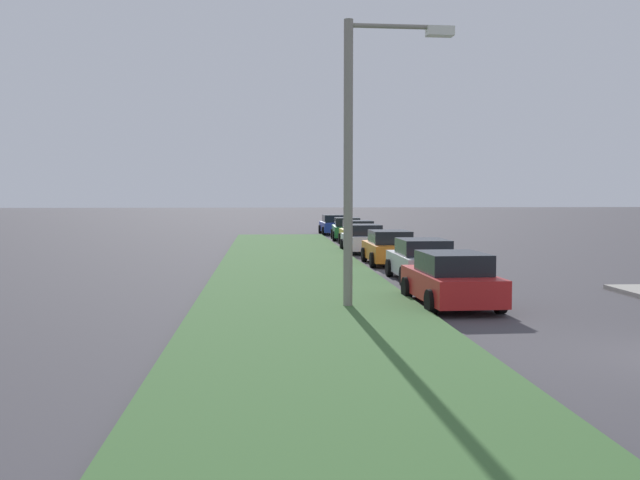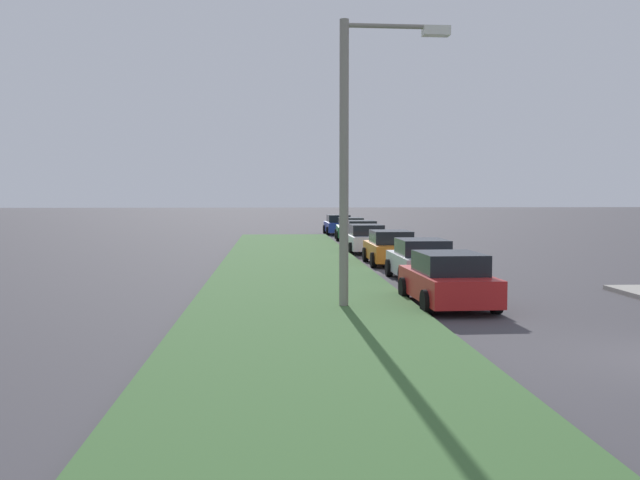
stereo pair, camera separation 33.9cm
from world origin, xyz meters
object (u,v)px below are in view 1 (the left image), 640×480
Objects in this scene: parked_car_orange at (389,248)px; parked_car_white at (363,239)px; parked_car_yellow at (358,233)px; parked_car_blue at (334,225)px; parked_car_green at (347,229)px; streetlight at (362,142)px; parked_car_red at (451,280)px; parked_car_silver at (422,260)px.

parked_car_white is at bearing 2.73° from parked_car_orange.
parked_car_orange is 1.00× the size of parked_car_yellow.
parked_car_orange and parked_car_blue have the same top height.
parked_car_blue is at bearing 5.23° from parked_car_green.
parked_car_orange is at bearing -178.60° from parked_car_white.
parked_car_yellow and parked_car_blue have the same top height.
streetlight is (-18.29, 2.54, 3.67)m from parked_car_white.
parked_car_red is at bearing 178.80° from parked_car_blue.
parked_car_green is (28.62, -0.41, 0.00)m from parked_car_red.
parked_car_red and parked_car_silver have the same top height.
parked_car_white is 18.83m from streetlight.
parked_car_yellow is 0.98× the size of parked_car_green.
parked_car_red is 1.00× the size of parked_car_white.
parked_car_green is (5.24, 0.05, 0.00)m from parked_car_yellow.
streetlight reaches higher than parked_car_silver.
parked_car_yellow is at bearing -179.46° from parked_car_blue.
parked_car_yellow is 1.00× the size of parked_car_blue.
parked_car_orange is at bearing -177.36° from parked_car_green.
parked_car_red and parked_car_orange have the same top height.
parked_car_white is at bearing 176.13° from parked_car_yellow.
parked_car_red is at bearing -81.08° from streetlight.
parked_car_white is 0.99× the size of parked_car_green.
streetlight is (-12.00, 2.82, 3.67)m from parked_car_orange.
parked_car_green is at bearing -3.09° from parked_car_white.
parked_car_silver is 0.57× the size of streetlight.
parked_car_silver is 7.74m from streetlight.
parked_car_yellow is 0.58× the size of streetlight.
parked_car_orange is 0.57× the size of streetlight.
parked_car_red is at bearing 178.67° from parked_car_orange.
parked_car_green is 6.46m from parked_car_blue.
parked_car_green is (10.73, -0.37, 0.00)m from parked_car_white.
parked_car_orange and parked_car_yellow have the same top height.
parked_car_green is at bearing -0.14° from parked_car_silver.
parked_car_silver is at bearing -25.77° from streetlight.
parked_car_silver and parked_car_orange have the same top height.
streetlight is (-0.39, 2.51, 3.67)m from parked_car_red.
parked_car_yellow is (11.78, -0.14, 0.00)m from parked_car_orange.
parked_car_blue is (6.46, 0.26, 0.00)m from parked_car_green.
parked_car_blue is (11.70, 0.31, 0.00)m from parked_car_yellow.
streetlight reaches higher than parked_car_white.
parked_car_red is at bearing 179.38° from parked_car_yellow.
parked_car_red and parked_car_yellow have the same top height.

